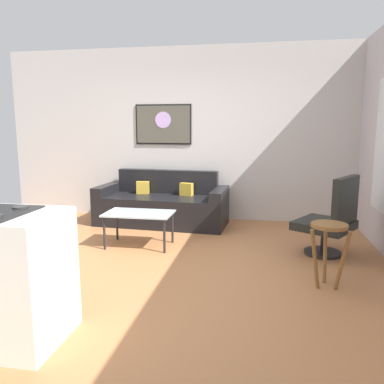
{
  "coord_description": "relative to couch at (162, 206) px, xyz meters",
  "views": [
    {
      "loc": [
        1.13,
        -3.86,
        1.53
      ],
      "look_at": [
        0.27,
        0.9,
        0.7
      ],
      "focal_mm": 35.88,
      "sensor_mm": 36.0,
      "label": 1
    }
  ],
  "objects": [
    {
      "name": "ground",
      "position": [
        0.39,
        -1.91,
        -0.31
      ],
      "size": [
        6.4,
        6.4,
        0.04
      ],
      "primitive_type": "cube",
      "color": "#AC6D41"
    },
    {
      "name": "back_wall",
      "position": [
        0.39,
        0.52,
        1.11
      ],
      "size": [
        6.4,
        0.05,
        2.8
      ],
      "primitive_type": "cube",
      "color": "beige",
      "rests_on": "ground"
    },
    {
      "name": "couch",
      "position": [
        0.0,
        0.0,
        0.0
      ],
      "size": [
        2.07,
        0.94,
        0.83
      ],
      "color": "black",
      "rests_on": "ground"
    },
    {
      "name": "coffee_table",
      "position": [
        0.0,
        -1.18,
        0.11
      ],
      "size": [
        0.86,
        0.52,
        0.44
      ],
      "color": "silver",
      "rests_on": "ground"
    },
    {
      "name": "armchair",
      "position": [
        2.36,
        -1.15,
        0.16
      ],
      "size": [
        0.83,
        0.84,
        0.96
      ],
      "color": "black",
      "rests_on": "ground"
    },
    {
      "name": "bar_stool",
      "position": [
        2.17,
        -2.09,
        0.21
      ],
      "size": [
        0.38,
        0.38,
        0.62
      ],
      "color": "brown",
      "rests_on": "ground"
    },
    {
      "name": "wall_painting",
      "position": [
        -0.09,
        0.47,
        1.27
      ],
      "size": [
        0.94,
        0.03,
        0.66
      ],
      "color": "black"
    }
  ]
}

